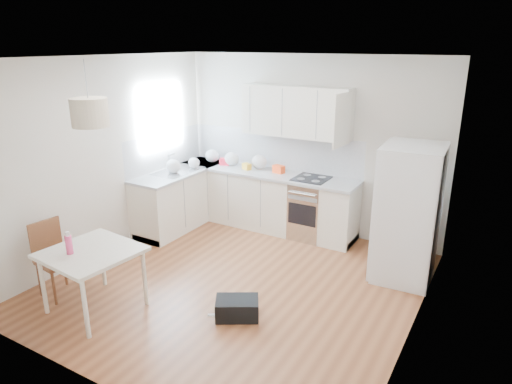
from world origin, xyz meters
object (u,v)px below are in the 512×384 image
at_px(dining_chair, 57,260).
at_px(gym_bag, 237,308).
at_px(refrigerator, 409,213).
at_px(dining_table, 92,257).

xyz_separation_m(dining_chair, gym_bag, (2.06, 0.65, -0.34)).
distance_m(refrigerator, gym_bag, 2.42).
bearing_deg(dining_chair, dining_table, 7.58).
distance_m(refrigerator, dining_table, 3.76).
height_order(dining_table, gym_bag, dining_table).
bearing_deg(dining_table, gym_bag, 29.88).
xyz_separation_m(refrigerator, dining_table, (-2.79, -2.52, -0.21)).
relative_size(refrigerator, dining_table, 1.72).
distance_m(dining_table, gym_bag, 1.68).
bearing_deg(refrigerator, gym_bag, -129.05).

